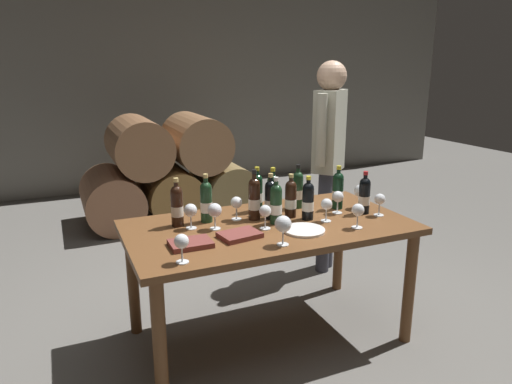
# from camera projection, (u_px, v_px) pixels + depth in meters

# --- Properties ---
(ground_plane) EXTENTS (14.00, 14.00, 0.00)m
(ground_plane) POSITION_uv_depth(u_px,v_px,m) (268.00, 335.00, 3.04)
(ground_plane) COLOR #66635E
(cellar_back_wall) EXTENTS (10.00, 0.24, 2.80)m
(cellar_back_wall) POSITION_uv_depth(u_px,v_px,m) (138.00, 85.00, 6.38)
(cellar_back_wall) COLOR slate
(cellar_back_wall) RESTS_ON ground_plane
(barrel_stack) EXTENTS (1.86, 0.90, 1.15)m
(barrel_stack) POSITION_uv_depth(u_px,v_px,m) (169.00, 173.00, 5.20)
(barrel_stack) COLOR #8E5F43
(barrel_stack) RESTS_ON ground_plane
(dining_table) EXTENTS (1.70, 0.90, 0.76)m
(dining_table) POSITION_uv_depth(u_px,v_px,m) (269.00, 238.00, 2.86)
(dining_table) COLOR brown
(dining_table) RESTS_ON ground_plane
(wine_bottle_0) EXTENTS (0.07, 0.07, 0.30)m
(wine_bottle_0) POSITION_uv_depth(u_px,v_px,m) (206.00, 201.00, 2.85)
(wine_bottle_0) COLOR #19381E
(wine_bottle_0) RESTS_ON dining_table
(wine_bottle_1) EXTENTS (0.07, 0.07, 0.27)m
(wine_bottle_1) POSITION_uv_depth(u_px,v_px,m) (308.00, 201.00, 2.89)
(wine_bottle_1) COLOR black
(wine_bottle_1) RESTS_ON dining_table
(wine_bottle_2) EXTENTS (0.07, 0.07, 0.29)m
(wine_bottle_2) POSITION_uv_depth(u_px,v_px,m) (177.00, 205.00, 2.78)
(wine_bottle_2) COLOR black
(wine_bottle_2) RESTS_ON dining_table
(wine_bottle_3) EXTENTS (0.07, 0.07, 0.29)m
(wine_bottle_3) POSITION_uv_depth(u_px,v_px,m) (257.00, 192.00, 3.05)
(wine_bottle_3) COLOR black
(wine_bottle_3) RESTS_ON dining_table
(wine_bottle_4) EXTENTS (0.07, 0.07, 0.29)m
(wine_bottle_4) POSITION_uv_depth(u_px,v_px,m) (298.00, 189.00, 3.13)
(wine_bottle_4) COLOR #19381E
(wine_bottle_4) RESTS_ON dining_table
(wine_bottle_5) EXTENTS (0.07, 0.07, 0.28)m
(wine_bottle_5) POSITION_uv_depth(u_px,v_px,m) (291.00, 198.00, 2.94)
(wine_bottle_5) COLOR black
(wine_bottle_5) RESTS_ON dining_table
(wine_bottle_6) EXTENTS (0.07, 0.07, 0.29)m
(wine_bottle_6) POSITION_uv_depth(u_px,v_px,m) (271.00, 199.00, 2.91)
(wine_bottle_6) COLOR black
(wine_bottle_6) RESTS_ON dining_table
(wine_bottle_7) EXTENTS (0.07, 0.07, 0.32)m
(wine_bottle_7) POSITION_uv_depth(u_px,v_px,m) (254.00, 198.00, 2.89)
(wine_bottle_7) COLOR black
(wine_bottle_7) RESTS_ON dining_table
(wine_bottle_8) EXTENTS (0.07, 0.07, 0.28)m
(wine_bottle_8) POSITION_uv_depth(u_px,v_px,m) (364.00, 195.00, 3.01)
(wine_bottle_8) COLOR black
(wine_bottle_8) RESTS_ON dining_table
(wine_bottle_9) EXTENTS (0.07, 0.07, 0.29)m
(wine_bottle_9) POSITION_uv_depth(u_px,v_px,m) (338.00, 190.00, 3.11)
(wine_bottle_9) COLOR black
(wine_bottle_9) RESTS_ON dining_table
(wine_bottle_10) EXTENTS (0.07, 0.07, 0.29)m
(wine_bottle_10) POSITION_uv_depth(u_px,v_px,m) (276.00, 204.00, 2.82)
(wine_bottle_10) COLOR #19381E
(wine_bottle_10) RESTS_ON dining_table
(wine_bottle_11) EXTENTS (0.07, 0.07, 0.30)m
(wine_bottle_11) POSITION_uv_depth(u_px,v_px,m) (273.00, 193.00, 3.02)
(wine_bottle_11) COLOR black
(wine_bottle_11) RESTS_ON dining_table
(wine_glass_0) EXTENTS (0.08, 0.08, 0.15)m
(wine_glass_0) POSITION_uv_depth(u_px,v_px,m) (191.00, 211.00, 2.73)
(wine_glass_0) COLOR white
(wine_glass_0) RESTS_ON dining_table
(wine_glass_1) EXTENTS (0.07, 0.07, 0.15)m
(wine_glass_1) POSITION_uv_depth(u_px,v_px,m) (236.00, 203.00, 2.89)
(wine_glass_1) COLOR white
(wine_glass_1) RESTS_ON dining_table
(wine_glass_2) EXTENTS (0.07, 0.07, 0.15)m
(wine_glass_2) POSITION_uv_depth(u_px,v_px,m) (358.00, 211.00, 2.74)
(wine_glass_2) COLOR white
(wine_glass_2) RESTS_ON dining_table
(wine_glass_3) EXTENTS (0.07, 0.07, 0.15)m
(wine_glass_3) POSITION_uv_depth(u_px,v_px,m) (327.00, 205.00, 2.86)
(wine_glass_3) COLOR white
(wine_glass_3) RESTS_ON dining_table
(wine_glass_4) EXTENTS (0.09, 0.09, 0.16)m
(wine_glass_4) POSITION_uv_depth(u_px,v_px,m) (361.00, 191.00, 3.12)
(wine_glass_4) COLOR white
(wine_glass_4) RESTS_ON dining_table
(wine_glass_5) EXTENTS (0.07, 0.07, 0.15)m
(wine_glass_5) POSITION_uv_depth(u_px,v_px,m) (182.00, 242.00, 2.26)
(wine_glass_5) COLOR white
(wine_glass_5) RESTS_ON dining_table
(wine_glass_6) EXTENTS (0.07, 0.07, 0.14)m
(wine_glass_6) POSITION_uv_depth(u_px,v_px,m) (380.00, 200.00, 2.97)
(wine_glass_6) COLOR white
(wine_glass_6) RESTS_ON dining_table
(wine_glass_7) EXTENTS (0.07, 0.07, 0.15)m
(wine_glass_7) POSITION_uv_depth(u_px,v_px,m) (265.00, 212.00, 2.73)
(wine_glass_7) COLOR white
(wine_glass_7) RESTS_ON dining_table
(wine_glass_8) EXTENTS (0.07, 0.07, 0.15)m
(wine_glass_8) POSITION_uv_depth(u_px,v_px,m) (338.00, 198.00, 3.02)
(wine_glass_8) COLOR white
(wine_glass_8) RESTS_ON dining_table
(wine_glass_9) EXTENTS (0.09, 0.09, 0.16)m
(wine_glass_9) POSITION_uv_depth(u_px,v_px,m) (283.00, 225.00, 2.48)
(wine_glass_9) COLOR white
(wine_glass_9) RESTS_ON dining_table
(wine_glass_10) EXTENTS (0.08, 0.08, 0.16)m
(wine_glass_10) POSITION_uv_depth(u_px,v_px,m) (215.00, 211.00, 2.72)
(wine_glass_10) COLOR white
(wine_glass_10) RESTS_ON dining_table
(tasting_notebook) EXTENTS (0.22, 0.16, 0.03)m
(tasting_notebook) POSITION_uv_depth(u_px,v_px,m) (191.00, 244.00, 2.49)
(tasting_notebook) COLOR brown
(tasting_notebook) RESTS_ON dining_table
(leather_ledger) EXTENTS (0.24, 0.19, 0.03)m
(leather_ledger) POSITION_uv_depth(u_px,v_px,m) (240.00, 235.00, 2.62)
(leather_ledger) COLOR brown
(leather_ledger) RESTS_ON dining_table
(serving_plate) EXTENTS (0.24, 0.24, 0.01)m
(serving_plate) POSITION_uv_depth(u_px,v_px,m) (304.00, 230.00, 2.71)
(serving_plate) COLOR white
(serving_plate) RESTS_ON dining_table
(sommelier_presenting) EXTENTS (0.39, 0.35, 1.72)m
(sommelier_presenting) POSITION_uv_depth(u_px,v_px,m) (329.00, 147.00, 3.76)
(sommelier_presenting) COLOR #383842
(sommelier_presenting) RESTS_ON ground_plane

